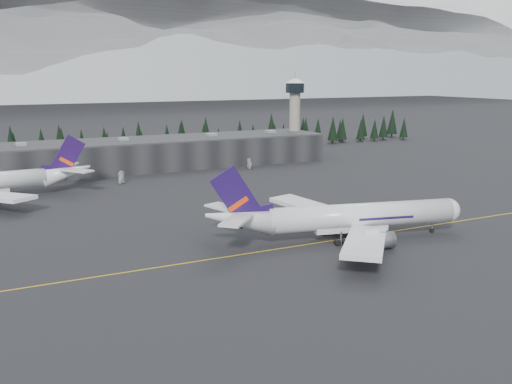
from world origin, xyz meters
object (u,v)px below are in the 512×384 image
jet_main (340,218)px  gse_vehicle_b (250,167)px  gse_vehicle_a (121,182)px  terminal (147,154)px  control_tower (295,109)px

jet_main → gse_vehicle_b: jet_main is taller
jet_main → gse_vehicle_b: size_ratio=14.12×
gse_vehicle_a → gse_vehicle_b: size_ratio=1.05×
terminal → gse_vehicle_b: bearing=-29.3°
jet_main → gse_vehicle_a: 101.05m
gse_vehicle_a → gse_vehicle_b: gse_vehicle_b is taller
terminal → gse_vehicle_b: (38.54, -21.60, -5.51)m
gse_vehicle_b → control_tower: bearing=119.6°
control_tower → gse_vehicle_a: 102.18m
jet_main → control_tower: bearing=77.2°
control_tower → jet_main: size_ratio=0.58×
control_tower → jet_main: control_tower is taller
terminal → gse_vehicle_a: terminal is taller
terminal → gse_vehicle_a: size_ratio=32.85×
terminal → control_tower: (75.00, 3.00, 17.11)m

